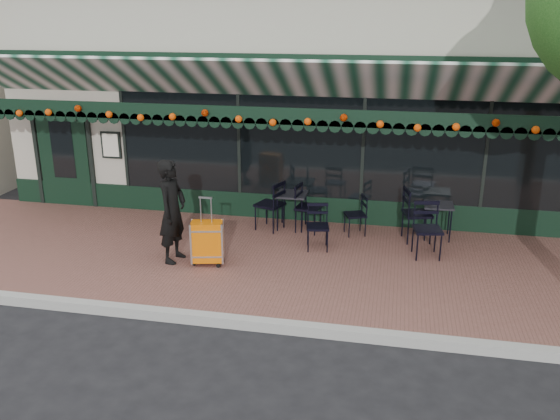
% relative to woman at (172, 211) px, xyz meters
% --- Properties ---
extents(ground, '(80.00, 80.00, 0.00)m').
position_rel_woman_xyz_m(ground, '(1.49, -1.60, -1.01)').
color(ground, black).
rests_on(ground, ground).
extents(sidewalk, '(18.00, 4.00, 0.15)m').
position_rel_woman_xyz_m(sidewalk, '(1.49, 0.40, -0.93)').
color(sidewalk, brown).
rests_on(sidewalk, ground).
extents(curb, '(18.00, 0.16, 0.15)m').
position_rel_woman_xyz_m(curb, '(1.49, -1.68, -0.93)').
color(curb, '#9E9E99').
rests_on(curb, ground).
extents(restaurant_building, '(12.00, 9.60, 4.50)m').
position_rel_woman_xyz_m(restaurant_building, '(1.49, 6.24, 1.26)').
color(restaurant_building, '#AAA194').
rests_on(restaurant_building, ground).
extents(woman, '(0.48, 0.67, 1.72)m').
position_rel_woman_xyz_m(woman, '(0.00, 0.00, 0.00)').
color(woman, black).
rests_on(woman, sidewalk).
extents(suitcase, '(0.55, 0.38, 1.14)m').
position_rel_woman_xyz_m(suitcase, '(0.59, -0.06, -0.47)').
color(suitcase, '#DD6406').
rests_on(suitcase, sidewalk).
extents(cafe_table_a, '(0.52, 0.52, 0.64)m').
position_rel_woman_xyz_m(cafe_table_a, '(4.32, 1.94, -0.28)').
color(cafe_table_a, black).
rests_on(cafe_table_a, sidewalk).
extents(cafe_table_b, '(0.56, 0.56, 0.69)m').
position_rel_woman_xyz_m(cafe_table_b, '(1.63, 1.91, -0.24)').
color(cafe_table_b, black).
rests_on(cafe_table_b, sidewalk).
extents(chair_a_left, '(0.49, 0.49, 0.75)m').
position_rel_woman_xyz_m(chair_a_left, '(2.84, 1.80, -0.48)').
color(chair_a_left, black).
rests_on(chair_a_left, sidewalk).
extents(chair_a_right, '(0.60, 0.60, 0.99)m').
position_rel_woman_xyz_m(chair_a_right, '(3.95, 1.72, -0.36)').
color(chair_a_right, black).
rests_on(chair_a_right, sidewalk).
extents(chair_a_front, '(0.55, 0.55, 0.94)m').
position_rel_woman_xyz_m(chair_a_front, '(4.10, 0.99, -0.39)').
color(chair_a_front, black).
rests_on(chair_a_front, sidewalk).
extents(chair_b_left, '(0.61, 0.61, 0.96)m').
position_rel_woman_xyz_m(chair_b_left, '(1.23, 1.76, -0.38)').
color(chair_b_left, black).
rests_on(chair_b_left, sidewalk).
extents(chair_b_right, '(0.52, 0.52, 0.91)m').
position_rel_woman_xyz_m(chair_b_right, '(1.96, 1.80, -0.40)').
color(chair_b_right, black).
rests_on(chair_b_right, sidewalk).
extents(chair_b_front, '(0.47, 0.47, 0.80)m').
position_rel_woman_xyz_m(chair_b_front, '(2.26, 0.96, -0.46)').
color(chair_b_front, black).
rests_on(chair_b_front, sidewalk).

